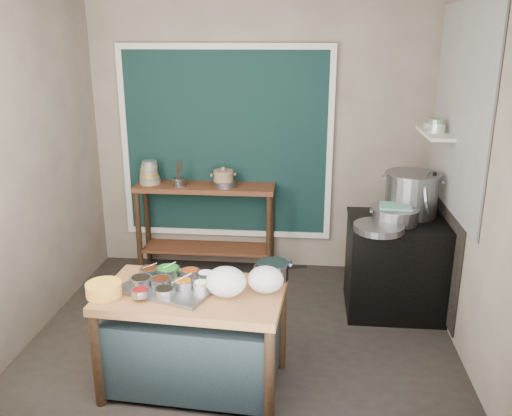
# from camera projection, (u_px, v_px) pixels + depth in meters

# --- Properties ---
(floor) EXTENTS (3.50, 3.00, 0.02)m
(floor) POSITION_uv_depth(u_px,v_px,m) (243.00, 334.00, 4.64)
(floor) COLOR black
(floor) RESTS_ON ground
(back_wall) EXTENTS (3.50, 0.02, 2.80)m
(back_wall) POSITION_uv_depth(u_px,v_px,m) (260.00, 139.00, 5.64)
(back_wall) COLOR gray
(back_wall) RESTS_ON floor
(left_wall) EXTENTS (0.02, 3.00, 2.80)m
(left_wall) POSITION_uv_depth(u_px,v_px,m) (26.00, 169.00, 4.37)
(left_wall) COLOR gray
(left_wall) RESTS_ON floor
(right_wall) EXTENTS (0.02, 3.00, 2.80)m
(right_wall) POSITION_uv_depth(u_px,v_px,m) (475.00, 179.00, 4.05)
(right_wall) COLOR gray
(right_wall) RESTS_ON floor
(curtain_panel) EXTENTS (2.10, 0.02, 1.90)m
(curtain_panel) POSITION_uv_depth(u_px,v_px,m) (226.00, 144.00, 5.65)
(curtain_panel) COLOR black
(curtain_panel) RESTS_ON back_wall
(curtain_frame) EXTENTS (2.22, 0.03, 2.02)m
(curtain_frame) POSITION_uv_depth(u_px,v_px,m) (226.00, 144.00, 5.64)
(curtain_frame) COLOR beige
(curtain_frame) RESTS_ON back_wall
(tile_panel) EXTENTS (0.02, 1.70, 1.70)m
(tile_panel) POSITION_uv_depth(u_px,v_px,m) (460.00, 109.00, 4.44)
(tile_panel) COLOR #B2B2AA
(tile_panel) RESTS_ON right_wall
(soot_patch) EXTENTS (0.01, 1.30, 1.30)m
(soot_patch) POSITION_uv_depth(u_px,v_px,m) (443.00, 236.00, 4.88)
(soot_patch) COLOR black
(soot_patch) RESTS_ON right_wall
(wall_shelf) EXTENTS (0.22, 0.70, 0.03)m
(wall_shelf) POSITION_uv_depth(u_px,v_px,m) (435.00, 133.00, 4.81)
(wall_shelf) COLOR beige
(wall_shelf) RESTS_ON right_wall
(prep_table) EXTENTS (1.30, 0.80, 0.75)m
(prep_table) POSITION_uv_depth(u_px,v_px,m) (194.00, 339.00, 3.83)
(prep_table) COLOR brown
(prep_table) RESTS_ON floor
(back_counter) EXTENTS (1.45, 0.40, 0.95)m
(back_counter) POSITION_uv_depth(u_px,v_px,m) (206.00, 228.00, 5.76)
(back_counter) COLOR #572B18
(back_counter) RESTS_ON floor
(stove_block) EXTENTS (0.90, 0.68, 0.85)m
(stove_block) POSITION_uv_depth(u_px,v_px,m) (398.00, 267.00, 4.90)
(stove_block) COLOR black
(stove_block) RESTS_ON floor
(stove_top) EXTENTS (0.92, 0.69, 0.03)m
(stove_top) POSITION_uv_depth(u_px,v_px,m) (402.00, 221.00, 4.77)
(stove_top) COLOR black
(stove_top) RESTS_ON stove_block
(condiment_tray) EXTENTS (0.73, 0.63, 0.03)m
(condiment_tray) POSITION_uv_depth(u_px,v_px,m) (170.00, 287.00, 3.76)
(condiment_tray) COLOR gray
(condiment_tray) RESTS_ON prep_table
(condiment_bowls) EXTENTS (0.56, 0.47, 0.07)m
(condiment_bowls) POSITION_uv_depth(u_px,v_px,m) (168.00, 280.00, 3.77)
(condiment_bowls) COLOR gray
(condiment_bowls) RESTS_ON condiment_tray
(yellow_basin) EXTENTS (0.30, 0.30, 0.09)m
(yellow_basin) POSITION_uv_depth(u_px,v_px,m) (104.00, 289.00, 3.65)
(yellow_basin) COLOR #DC8641
(yellow_basin) RESTS_ON prep_table
(saucepan) EXTENTS (0.29, 0.29, 0.13)m
(saucepan) POSITION_uv_depth(u_px,v_px,m) (273.00, 271.00, 3.89)
(saucepan) COLOR gray
(saucepan) RESTS_ON prep_table
(plastic_bag_a) EXTENTS (0.29, 0.25, 0.21)m
(plastic_bag_a) POSITION_uv_depth(u_px,v_px,m) (226.00, 282.00, 3.63)
(plastic_bag_a) COLOR white
(plastic_bag_a) RESTS_ON prep_table
(plastic_bag_b) EXTENTS (0.30, 0.27, 0.19)m
(plastic_bag_b) POSITION_uv_depth(u_px,v_px,m) (266.00, 279.00, 3.68)
(plastic_bag_b) COLOR white
(plastic_bag_b) RESTS_ON prep_table
(bowl_stack) EXTENTS (0.22, 0.22, 0.24)m
(bowl_stack) POSITION_uv_depth(u_px,v_px,m) (150.00, 174.00, 5.64)
(bowl_stack) COLOR tan
(bowl_stack) RESTS_ON back_counter
(utensil_cup) EXTENTS (0.19, 0.19, 0.09)m
(utensil_cup) POSITION_uv_depth(u_px,v_px,m) (179.00, 182.00, 5.57)
(utensil_cup) COLOR gray
(utensil_cup) RESTS_ON back_counter
(ceramic_crock) EXTENTS (0.27, 0.27, 0.15)m
(ceramic_crock) POSITION_uv_depth(u_px,v_px,m) (223.00, 179.00, 5.56)
(ceramic_crock) COLOR #927650
(ceramic_crock) RESTS_ON back_counter
(wide_bowl) EXTENTS (0.25, 0.25, 0.06)m
(wide_bowl) POSITION_uv_depth(u_px,v_px,m) (225.00, 184.00, 5.54)
(wide_bowl) COLOR gray
(wide_bowl) RESTS_ON back_counter
(stock_pot) EXTENTS (0.60, 0.60, 0.39)m
(stock_pot) POSITION_uv_depth(u_px,v_px,m) (411.00, 194.00, 4.85)
(stock_pot) COLOR gray
(stock_pot) RESTS_ON stove_top
(pot_lid) EXTENTS (0.26, 0.43, 0.42)m
(pot_lid) POSITION_uv_depth(u_px,v_px,m) (430.00, 195.00, 4.76)
(pot_lid) COLOR gray
(pot_lid) RESTS_ON stove_top
(steamer) EXTENTS (0.50, 0.50, 0.14)m
(steamer) POSITION_uv_depth(u_px,v_px,m) (395.00, 215.00, 4.68)
(steamer) COLOR gray
(steamer) RESTS_ON stove_top
(green_cloth) EXTENTS (0.29, 0.24, 0.02)m
(green_cloth) POSITION_uv_depth(u_px,v_px,m) (396.00, 206.00, 4.65)
(green_cloth) COLOR #62A386
(green_cloth) RESTS_ON steamer
(shallow_pan) EXTENTS (0.48, 0.48, 0.06)m
(shallow_pan) POSITION_uv_depth(u_px,v_px,m) (379.00, 228.00, 4.49)
(shallow_pan) COLOR gray
(shallow_pan) RESTS_ON stove_top
(shelf_bowl_stack) EXTENTS (0.15, 0.15, 0.12)m
(shelf_bowl_stack) POSITION_uv_depth(u_px,v_px,m) (437.00, 126.00, 4.74)
(shelf_bowl_stack) COLOR silver
(shelf_bowl_stack) RESTS_ON wall_shelf
(shelf_bowl_green) EXTENTS (0.16, 0.16, 0.05)m
(shelf_bowl_green) POSITION_uv_depth(u_px,v_px,m) (431.00, 125.00, 5.00)
(shelf_bowl_green) COLOR gray
(shelf_bowl_green) RESTS_ON wall_shelf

